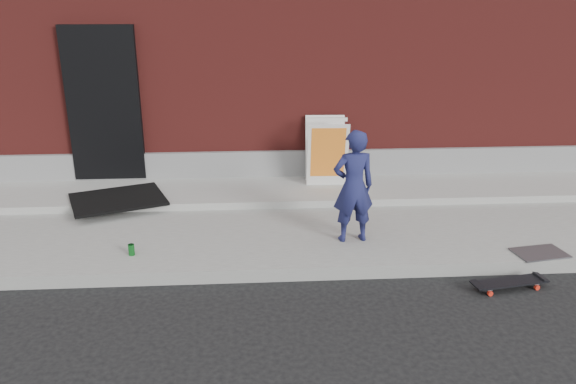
{
  "coord_description": "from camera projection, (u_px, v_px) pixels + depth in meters",
  "views": [
    {
      "loc": [
        -0.43,
        -5.35,
        2.9
      ],
      "look_at": [
        -0.04,
        0.8,
        0.74
      ],
      "focal_mm": 35.0,
      "sensor_mm": 36.0,
      "label": 1
    }
  ],
  "objects": [
    {
      "name": "ground",
      "position": [
        296.0,
        281.0,
        6.03
      ],
      "size": [
        80.0,
        80.0,
        0.0
      ],
      "primitive_type": "plane",
      "color": "black",
      "rests_on": "ground"
    },
    {
      "name": "sidewalk",
      "position": [
        288.0,
        222.0,
        7.41
      ],
      "size": [
        20.0,
        3.0,
        0.15
      ],
      "primitive_type": "cube",
      "color": "slate",
      "rests_on": "ground"
    },
    {
      "name": "apron",
      "position": [
        284.0,
        191.0,
        8.22
      ],
      "size": [
        20.0,
        1.2,
        0.1
      ],
      "primitive_type": "cube",
      "color": "gray",
      "rests_on": "sidewalk"
    },
    {
      "name": "building",
      "position": [
        271.0,
        16.0,
        11.79
      ],
      "size": [
        20.0,
        8.1,
        5.0
      ],
      "color": "maroon",
      "rests_on": "ground"
    },
    {
      "name": "child",
      "position": [
        353.0,
        186.0,
        6.48
      ],
      "size": [
        0.52,
        0.38,
        1.34
      ],
      "primitive_type": "imported",
      "rotation": [
        0.0,
        0.0,
        3.27
      ],
      "color": "#1A1D4A",
      "rests_on": "sidewalk"
    },
    {
      "name": "skateboard",
      "position": [
        509.0,
        282.0,
        5.85
      ],
      "size": [
        0.81,
        0.33,
        0.09
      ],
      "color": "red",
      "rests_on": "ground"
    },
    {
      "name": "pizza_sign",
      "position": [
        326.0,
        151.0,
        8.25
      ],
      "size": [
        0.62,
        0.72,
        0.98
      ],
      "color": "silver",
      "rests_on": "apron"
    },
    {
      "name": "soda_can",
      "position": [
        131.0,
        250.0,
        6.28
      ],
      "size": [
        0.08,
        0.08,
        0.13
      ],
      "primitive_type": "cylinder",
      "rotation": [
        0.0,
        0.0,
        0.11
      ],
      "color": "#187A28",
      "rests_on": "sidewalk"
    },
    {
      "name": "doormat",
      "position": [
        118.0,
        199.0,
        7.68
      ],
      "size": [
        1.48,
        1.35,
        0.03
      ],
      "primitive_type": "cube",
      "rotation": [
        0.0,
        0.0,
        0.37
      ],
      "color": "black",
      "rests_on": "apron"
    },
    {
      "name": "utility_plate",
      "position": [
        540.0,
        253.0,
        6.33
      ],
      "size": [
        0.62,
        0.45,
        0.02
      ],
      "primitive_type": "cube",
      "rotation": [
        0.0,
        0.0,
        0.15
      ],
      "color": "#4F4F54",
      "rests_on": "sidewalk"
    }
  ]
}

